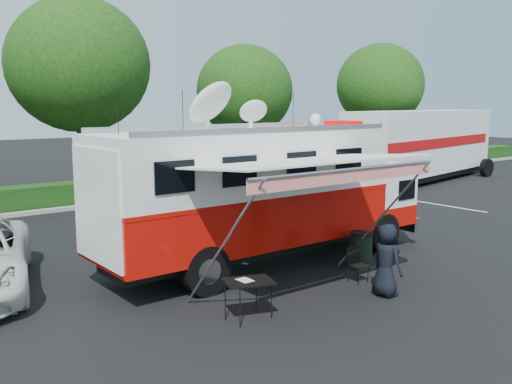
% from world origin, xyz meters
% --- Properties ---
extents(ground_plane, '(120.00, 120.00, 0.00)m').
position_xyz_m(ground_plane, '(0.00, 0.00, 0.00)').
color(ground_plane, black).
rests_on(ground_plane, ground).
extents(back_border, '(60.00, 6.14, 8.87)m').
position_xyz_m(back_border, '(1.14, 12.90, 5.00)').
color(back_border, '#9E998E').
rests_on(back_border, ground_plane).
extents(stall_lines, '(24.12, 5.50, 0.01)m').
position_xyz_m(stall_lines, '(-0.50, 3.00, 0.00)').
color(stall_lines, silver).
rests_on(stall_lines, ground_plane).
extents(command_truck, '(9.63, 2.65, 4.63)m').
position_xyz_m(command_truck, '(-0.08, -0.00, 1.98)').
color(command_truck, black).
rests_on(command_truck, ground_plane).
extents(awning, '(5.26, 2.71, 3.17)m').
position_xyz_m(awning, '(-0.95, -2.75, 2.98)').
color(awning, silver).
rests_on(awning, ground_plane).
extents(person, '(0.61, 0.86, 1.65)m').
position_xyz_m(person, '(0.44, -3.69, 0.00)').
color(person, black).
rests_on(person, ground_plane).
extents(folding_table, '(1.12, 0.95, 0.82)m').
position_xyz_m(folding_table, '(-2.86, -2.91, 0.77)').
color(folding_table, black).
rests_on(folding_table, ground_plane).
extents(folding_chair, '(0.45, 0.47, 0.86)m').
position_xyz_m(folding_chair, '(0.71, -2.53, 0.51)').
color(folding_chair, black).
rests_on(folding_chair, ground_plane).
extents(trash_bin, '(0.62, 0.62, 0.93)m').
position_xyz_m(trash_bin, '(1.77, -1.77, 0.47)').
color(trash_bin, black).
rests_on(trash_bin, ground_plane).
extents(semi_trailer, '(12.93, 4.82, 3.90)m').
position_xyz_m(semi_trailer, '(17.18, 7.54, 2.06)').
color(semi_trailer, white).
rests_on(semi_trailer, ground_plane).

